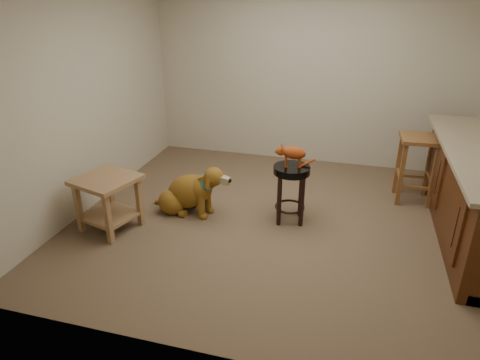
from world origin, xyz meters
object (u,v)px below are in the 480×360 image
(golden_retriever, at_px, (189,193))
(tabby_kitten, at_px, (292,153))
(padded_stool, at_px, (291,182))
(side_table, at_px, (108,195))
(wood_stool, at_px, (415,168))

(golden_retriever, bearing_deg, tabby_kitten, 14.45)
(padded_stool, relative_size, side_table, 0.91)
(wood_stool, bearing_deg, tabby_kitten, -146.64)
(tabby_kitten, bearing_deg, side_table, -169.84)
(side_table, bearing_deg, golden_retriever, 40.51)
(padded_stool, distance_m, side_table, 1.96)
(wood_stool, bearing_deg, padded_stool, -146.47)
(golden_retriever, relative_size, tabby_kitten, 2.44)
(golden_retriever, bearing_deg, padded_stool, 14.45)
(wood_stool, height_order, tabby_kitten, tabby_kitten)
(side_table, relative_size, golden_retriever, 0.70)
(side_table, xyz_separation_m, golden_retriever, (0.68, 0.58, -0.15))
(padded_stool, height_order, golden_retriever, padded_stool)
(padded_stool, distance_m, golden_retriever, 1.18)
(side_table, height_order, tabby_kitten, tabby_kitten)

